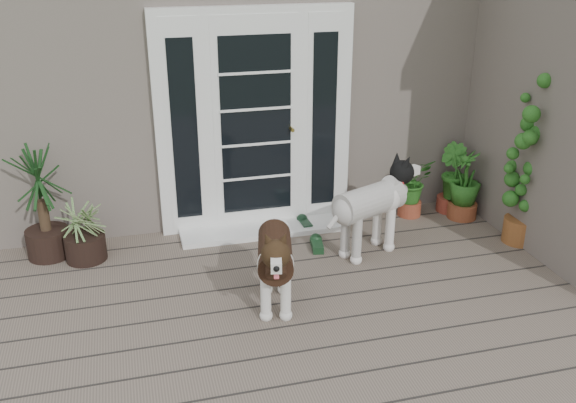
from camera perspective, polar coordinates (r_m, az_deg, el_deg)
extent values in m
cube|color=#6B5B4C|center=(4.77, 5.48, -13.16)|extent=(6.20, 4.60, 0.12)
cube|color=#665E54|center=(8.08, -4.74, 13.46)|extent=(7.40, 4.00, 3.10)
cube|color=white|center=(6.15, -2.96, 7.14)|extent=(1.90, 0.14, 2.15)
cube|color=white|center=(6.33, -2.39, -2.52)|extent=(1.60, 0.40, 0.05)
imported|color=#1F5017|center=(6.73, 10.93, 0.89)|extent=(0.53, 0.53, 0.54)
imported|color=#245418|center=(6.93, 14.38, 1.21)|extent=(0.40, 0.40, 0.53)
imported|color=#255B1A|center=(6.79, 15.50, 0.88)|extent=(0.50, 0.50, 0.58)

